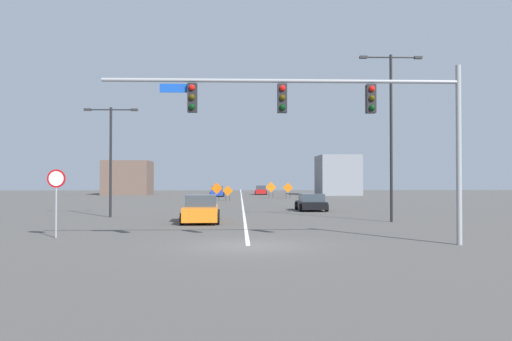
% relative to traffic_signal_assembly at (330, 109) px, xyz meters
% --- Properties ---
extents(ground, '(192.23, 192.23, 0.00)m').
position_rel_traffic_signal_assembly_xyz_m(ground, '(-3.00, 0.02, -4.99)').
color(ground, '#4C4947').
extents(road_centre_stripe, '(0.16, 106.79, 0.01)m').
position_rel_traffic_signal_assembly_xyz_m(road_centre_stripe, '(-3.00, 53.41, -4.99)').
color(road_centre_stripe, white).
rests_on(road_centre_stripe, ground).
extents(traffic_signal_assembly, '(13.21, 0.44, 6.66)m').
position_rel_traffic_signal_assembly_xyz_m(traffic_signal_assembly, '(0.00, 0.00, 0.00)').
color(traffic_signal_assembly, gray).
rests_on(traffic_signal_assembly, ground).
extents(stop_sign, '(0.76, 0.07, 2.83)m').
position_rel_traffic_signal_assembly_xyz_m(stop_sign, '(-10.90, 2.77, -3.01)').
color(stop_sign, gray).
rests_on(stop_sign, ground).
extents(street_lamp_near_right, '(3.42, 0.24, 7.05)m').
position_rel_traffic_signal_assembly_xyz_m(street_lamp_near_right, '(-11.58, 14.31, -0.75)').
color(street_lamp_near_right, black).
rests_on(street_lamp_near_right, ground).
extents(street_lamp_far_left, '(3.60, 0.24, 9.56)m').
position_rel_traffic_signal_assembly_xyz_m(street_lamp_far_left, '(5.36, 10.16, 0.57)').
color(street_lamp_far_left, black).
rests_on(street_lamp_far_left, ground).
extents(construction_sign_median_near, '(1.34, 0.25, 2.11)m').
position_rel_traffic_signal_assembly_xyz_m(construction_sign_median_near, '(0.76, 46.63, -3.66)').
color(construction_sign_median_near, orange).
rests_on(construction_sign_median_near, ground).
extents(construction_sign_median_far, '(1.15, 0.11, 1.73)m').
position_rel_traffic_signal_assembly_xyz_m(construction_sign_median_far, '(-4.60, 38.10, -3.92)').
color(construction_sign_median_far, orange).
rests_on(construction_sign_median_far, ground).
extents(construction_sign_left_shoulder, '(1.38, 0.24, 2.07)m').
position_rel_traffic_signal_assembly_xyz_m(construction_sign_left_shoulder, '(-5.95, 41.02, -3.70)').
color(construction_sign_left_shoulder, orange).
rests_on(construction_sign_left_shoulder, ground).
extents(construction_sign_right_shoulder, '(1.27, 0.06, 2.02)m').
position_rel_traffic_signal_assembly_xyz_m(construction_sign_right_shoulder, '(2.85, 45.38, -3.72)').
color(construction_sign_right_shoulder, orange).
rests_on(construction_sign_right_shoulder, ground).
extents(car_red_far, '(2.13, 4.60, 1.46)m').
position_rel_traffic_signal_assembly_xyz_m(car_red_far, '(0.21, 63.42, -4.32)').
color(car_red_far, red).
rests_on(car_red_far, ground).
extents(car_black_near, '(2.18, 4.11, 1.32)m').
position_rel_traffic_signal_assembly_xyz_m(car_black_near, '(2.26, 20.75, -4.36)').
color(car_black_near, black).
rests_on(car_black_near, ground).
extents(car_orange_approaching, '(2.23, 4.62, 1.54)m').
position_rel_traffic_signal_assembly_xyz_m(car_orange_approaching, '(-5.48, 10.24, -4.30)').
color(car_orange_approaching, orange).
rests_on(car_orange_approaching, ground).
extents(car_blue_passing, '(2.09, 4.36, 1.47)m').
position_rel_traffic_signal_assembly_xyz_m(car_blue_passing, '(-6.47, 54.19, -4.31)').
color(car_blue_passing, '#1E389E').
rests_on(car_blue_passing, ground).
extents(roadside_building_east, '(6.08, 8.06, 6.19)m').
position_rel_traffic_signal_assembly_xyz_m(roadside_building_east, '(12.12, 60.51, -1.90)').
color(roadside_building_east, gray).
rests_on(roadside_building_east, ground).
extents(roadside_building_west, '(7.18, 6.60, 5.41)m').
position_rel_traffic_signal_assembly_xyz_m(roadside_building_west, '(-21.19, 63.39, -2.29)').
color(roadside_building_west, brown).
rests_on(roadside_building_west, ground).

